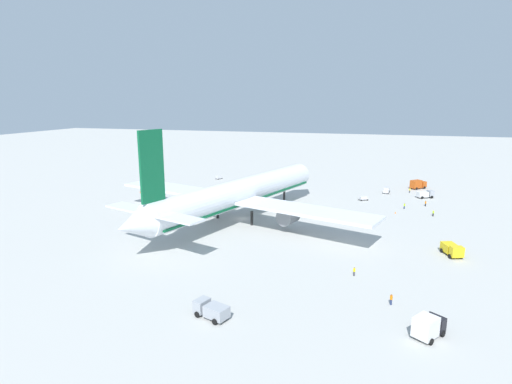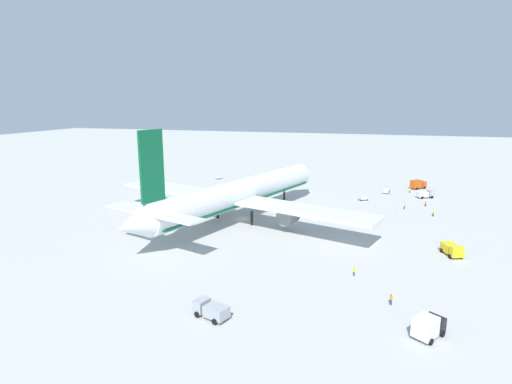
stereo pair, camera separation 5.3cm
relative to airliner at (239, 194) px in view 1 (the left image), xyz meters
The scene contains 18 objects.
ground_plane 7.17m from the airliner, 16.00° to the right, with size 600.00×600.00×0.00m, color #B2B2AD.
airliner is the anchor object (origin of this frame).
service_truck_0 64.76m from the airliner, 50.72° to the right, with size 4.43×5.74×2.37m.
service_truck_1 51.63m from the airliner, 103.66° to the right, with size 5.72×4.01×2.50m.
service_truck_2 73.87m from the airliner, 41.47° to the right, with size 5.91×6.02×3.19m.
service_truck_3 50.64m from the airliner, 165.91° to the right, with size 4.02×5.80×2.32m.
service_truck_4 62.03m from the airliner, 137.35° to the right, with size 5.29×4.74×3.14m.
service_van 59.26m from the airliner, 40.08° to the right, with size 4.38×2.42×1.97m.
baggage_cart_0 44.81m from the airliner, 44.05° to the right, with size 2.64×3.33×1.28m.
baggage_cart_1 59.30m from the airliner, 26.44° to the left, with size 3.01×2.47×1.37m.
ground_worker_0 53.28m from the airliner, 134.98° to the right, with size 0.49×0.49×1.78m.
ground_worker_1 66.17m from the airliner, 43.88° to the right, with size 0.57×0.57×1.70m.
ground_worker_2 42.46m from the airliner, 131.73° to the right, with size 0.56×0.56×1.65m.
ground_worker_3 49.49m from the airliner, 60.39° to the right, with size 0.55×0.55×1.75m.
ground_worker_4 57.31m from the airliner, 59.14° to the right, with size 0.45×0.45×1.77m.
ground_worker_5 53.39m from the airliner, 69.88° to the right, with size 0.53×0.53×1.72m.
traffic_cone_0 48.58m from the airliner, 63.30° to the left, with size 0.36×0.36×0.55m, color orange.
traffic_cone_1 44.54m from the airliner, 65.39° to the right, with size 0.36×0.36×0.55m, color orange.
Camera 1 is at (-100.61, -33.48, 30.89)m, focal length 28.94 mm.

